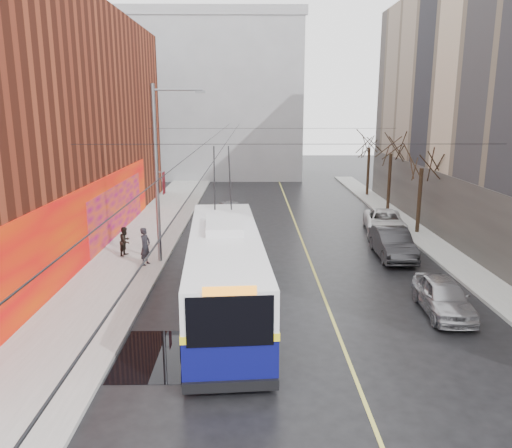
{
  "coord_description": "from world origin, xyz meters",
  "views": [
    {
      "loc": [
        -1.61,
        -14.73,
        7.87
      ],
      "look_at": [
        -1.38,
        6.63,
        2.87
      ],
      "focal_mm": 35.0,
      "sensor_mm": 36.0,
      "label": 1
    }
  ],
  "objects_px": {
    "streetlight_pole": "(159,170)",
    "parked_car_a": "(443,296)",
    "trolleybus": "(225,270)",
    "tree_near": "(423,156)",
    "parked_car_b": "(392,243)",
    "pedestrian_a": "(145,246)",
    "tree_mid": "(392,143)",
    "tree_far": "(370,139)",
    "following_car": "(231,212)",
    "pedestrian_b": "(125,241)",
    "parked_car_c": "(385,222)"
  },
  "relations": [
    {
      "from": "tree_near",
      "to": "pedestrian_a",
      "type": "relative_size",
      "value": 3.36
    },
    {
      "from": "parked_car_b",
      "to": "following_car",
      "type": "xyz_separation_m",
      "value": [
        -8.98,
        8.41,
        -0.04
      ]
    },
    {
      "from": "parked_car_b",
      "to": "pedestrian_b",
      "type": "height_order",
      "value": "pedestrian_b"
    },
    {
      "from": "tree_near",
      "to": "parked_car_b",
      "type": "bearing_deg",
      "value": -120.82
    },
    {
      "from": "tree_near",
      "to": "tree_far",
      "type": "distance_m",
      "value": 14.0
    },
    {
      "from": "parked_car_a",
      "to": "parked_car_b",
      "type": "relative_size",
      "value": 0.86
    },
    {
      "from": "tree_near",
      "to": "tree_far",
      "type": "height_order",
      "value": "tree_far"
    },
    {
      "from": "tree_far",
      "to": "parked_car_c",
      "type": "relative_size",
      "value": 1.27
    },
    {
      "from": "streetlight_pole",
      "to": "pedestrian_a",
      "type": "relative_size",
      "value": 4.73
    },
    {
      "from": "trolleybus",
      "to": "pedestrian_b",
      "type": "bearing_deg",
      "value": 124.64
    },
    {
      "from": "tree_mid",
      "to": "parked_car_a",
      "type": "height_order",
      "value": "tree_mid"
    },
    {
      "from": "parked_car_c",
      "to": "pedestrian_a",
      "type": "height_order",
      "value": "pedestrian_a"
    },
    {
      "from": "parked_car_b",
      "to": "pedestrian_a",
      "type": "relative_size",
      "value": 2.5
    },
    {
      "from": "tree_far",
      "to": "pedestrian_b",
      "type": "relative_size",
      "value": 4.21
    },
    {
      "from": "trolleybus",
      "to": "streetlight_pole",
      "type": "bearing_deg",
      "value": 115.85
    },
    {
      "from": "pedestrian_a",
      "to": "tree_mid",
      "type": "bearing_deg",
      "value": -29.39
    },
    {
      "from": "parked_car_a",
      "to": "following_car",
      "type": "xyz_separation_m",
      "value": [
        -8.89,
        15.89,
        0.05
      ]
    },
    {
      "from": "streetlight_pole",
      "to": "trolleybus",
      "type": "height_order",
      "value": "streetlight_pole"
    },
    {
      "from": "trolleybus",
      "to": "pedestrian_a",
      "type": "xyz_separation_m",
      "value": [
        -4.28,
        5.46,
        -0.57
      ]
    },
    {
      "from": "trolleybus",
      "to": "parked_car_c",
      "type": "relative_size",
      "value": 2.49
    },
    {
      "from": "tree_near",
      "to": "pedestrian_a",
      "type": "bearing_deg",
      "value": -157.31
    },
    {
      "from": "parked_car_a",
      "to": "trolleybus",
      "type": "bearing_deg",
      "value": 179.66
    },
    {
      "from": "tree_mid",
      "to": "following_car",
      "type": "relative_size",
      "value": 1.52
    },
    {
      "from": "parked_car_b",
      "to": "pedestrian_a",
      "type": "height_order",
      "value": "pedestrian_a"
    },
    {
      "from": "parked_car_a",
      "to": "following_car",
      "type": "height_order",
      "value": "following_car"
    },
    {
      "from": "parked_car_b",
      "to": "pedestrian_a",
      "type": "xyz_separation_m",
      "value": [
        -12.88,
        -1.59,
        0.32
      ]
    },
    {
      "from": "parked_car_a",
      "to": "pedestrian_b",
      "type": "xyz_separation_m",
      "value": [
        -14.2,
        7.52,
        0.23
      ]
    },
    {
      "from": "tree_near",
      "to": "tree_far",
      "type": "relative_size",
      "value": 0.97
    },
    {
      "from": "tree_mid",
      "to": "pedestrian_a",
      "type": "xyz_separation_m",
      "value": [
        -15.9,
        -13.65,
        -4.15
      ]
    },
    {
      "from": "tree_far",
      "to": "following_car",
      "type": "relative_size",
      "value": 1.5
    },
    {
      "from": "tree_far",
      "to": "streetlight_pole",
      "type": "bearing_deg",
      "value": -127.12
    },
    {
      "from": "tree_far",
      "to": "parked_car_a",
      "type": "xyz_separation_m",
      "value": [
        -3.11,
        -26.54,
        -4.44
      ]
    },
    {
      "from": "streetlight_pole",
      "to": "tree_near",
      "type": "height_order",
      "value": "streetlight_pole"
    },
    {
      "from": "trolleybus",
      "to": "parked_car_b",
      "type": "distance_m",
      "value": 11.16
    },
    {
      "from": "streetlight_pole",
      "to": "tree_far",
      "type": "distance_m",
      "value": 25.09
    },
    {
      "from": "streetlight_pole",
      "to": "parked_car_a",
      "type": "height_order",
      "value": "streetlight_pole"
    },
    {
      "from": "tree_near",
      "to": "tree_mid",
      "type": "bearing_deg",
      "value": 90.0
    },
    {
      "from": "parked_car_b",
      "to": "parked_car_c",
      "type": "xyz_separation_m",
      "value": [
        1.02,
        5.46,
        -0.07
      ]
    },
    {
      "from": "tree_near",
      "to": "parked_car_c",
      "type": "bearing_deg",
      "value": 168.57
    },
    {
      "from": "streetlight_pole",
      "to": "tree_mid",
      "type": "height_order",
      "value": "streetlight_pole"
    },
    {
      "from": "following_car",
      "to": "pedestrian_b",
      "type": "relative_size",
      "value": 2.81
    },
    {
      "from": "tree_near",
      "to": "parked_car_b",
      "type": "relative_size",
      "value": 1.34
    },
    {
      "from": "tree_far",
      "to": "pedestrian_b",
      "type": "xyz_separation_m",
      "value": [
        -17.31,
        -19.02,
        -4.21
      ]
    },
    {
      "from": "tree_far",
      "to": "pedestrian_a",
      "type": "distance_m",
      "value": 26.37
    },
    {
      "from": "tree_mid",
      "to": "streetlight_pole",
      "type": "bearing_deg",
      "value": -139.35
    },
    {
      "from": "tree_near",
      "to": "parked_car_c",
      "type": "xyz_separation_m",
      "value": [
        -2.0,
        0.4,
        -4.26
      ]
    },
    {
      "from": "parked_car_c",
      "to": "tree_mid",
      "type": "bearing_deg",
      "value": 81.19
    },
    {
      "from": "pedestrian_b",
      "to": "parked_car_c",
      "type": "bearing_deg",
      "value": -55.65
    },
    {
      "from": "tree_far",
      "to": "trolleybus",
      "type": "height_order",
      "value": "tree_far"
    },
    {
      "from": "trolleybus",
      "to": "pedestrian_b",
      "type": "distance_m",
      "value": 9.12
    }
  ]
}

